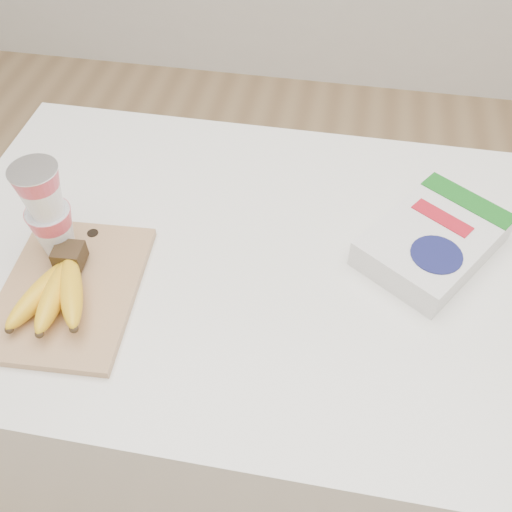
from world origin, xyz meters
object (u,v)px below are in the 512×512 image
Objects in this scene: table at (255,377)px; bananas at (57,289)px; cutting_board at (70,290)px; yogurt_stack at (46,208)px; cereal_box at (433,240)px.

bananas is (-0.29, -0.16, 0.47)m from table.
yogurt_stack is (-0.05, 0.08, 0.11)m from cutting_board.
cutting_board is 1.59× the size of bananas.
table is 0.54m from cutting_board.
cutting_board is 1.65× the size of yogurt_stack.
table is at bearing 28.70° from bananas.
bananas is 0.13m from yogurt_stack.
yogurt_stack reaches higher than cutting_board.
cereal_box is (0.60, 0.23, -0.01)m from bananas.
bananas reaches higher than cereal_box.
cutting_board is 0.14m from yogurt_stack.
cutting_board is at bearing 76.25° from bananas.
table is at bearing 22.27° from cutting_board.
yogurt_stack is at bearing 112.07° from bananas.
bananas is 1.04× the size of yogurt_stack.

